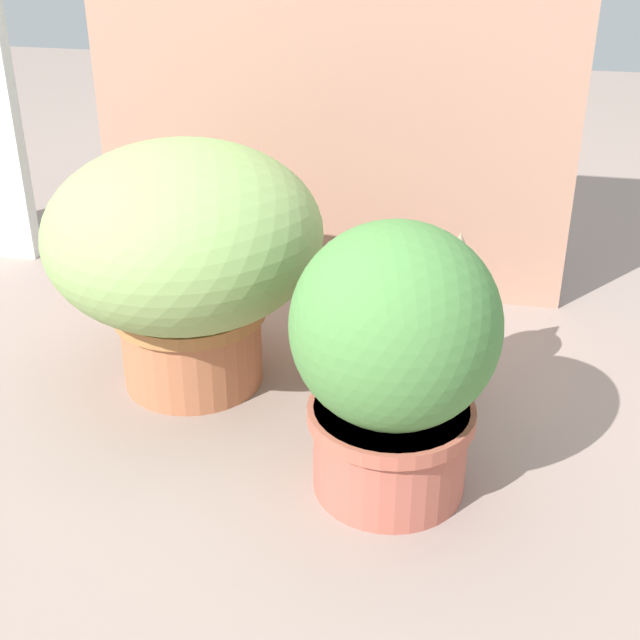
# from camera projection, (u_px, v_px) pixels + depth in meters

# --- Properties ---
(ground_plane) EXTENTS (6.00, 6.00, 0.00)m
(ground_plane) POSITION_uv_depth(u_px,v_px,m) (259.00, 418.00, 1.56)
(ground_plane) COLOR gray
(cardboard_backdrop) EXTENTS (1.02, 0.03, 0.99)m
(cardboard_backdrop) POSITION_uv_depth(u_px,v_px,m) (330.00, 66.00, 1.80)
(cardboard_backdrop) COLOR tan
(cardboard_backdrop) RESTS_ON ground
(grass_planter) EXTENTS (0.49, 0.49, 0.45)m
(grass_planter) POSITION_uv_depth(u_px,v_px,m) (185.00, 249.00, 1.55)
(grass_planter) COLOR #B16845
(grass_planter) RESTS_ON ground
(leafy_planter) EXTENTS (0.31, 0.31, 0.44)m
(leafy_planter) POSITION_uv_depth(u_px,v_px,m) (394.00, 357.00, 1.29)
(leafy_planter) COLOR #B35B4A
(leafy_planter) RESTS_ON ground
(cat) EXTENTS (0.37, 0.24, 0.32)m
(cat) POSITION_uv_depth(u_px,v_px,m) (399.00, 322.00, 1.62)
(cat) COLOR gray
(cat) RESTS_ON ground
(mushroom_ornament_red) EXTENTS (0.10, 0.10, 0.12)m
(mushroom_ornament_red) POSITION_uv_depth(u_px,v_px,m) (185.00, 363.00, 1.57)
(mushroom_ornament_red) COLOR silver
(mushroom_ornament_red) RESTS_ON ground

